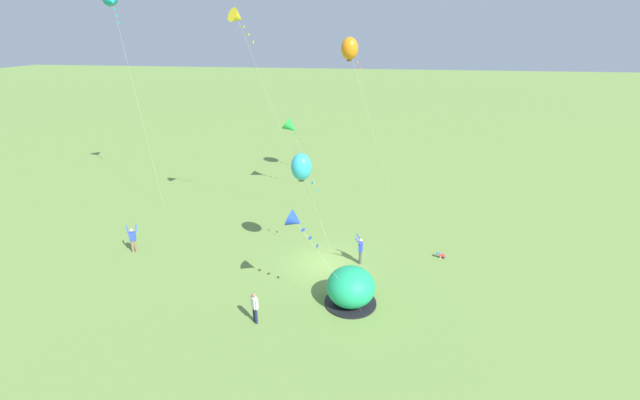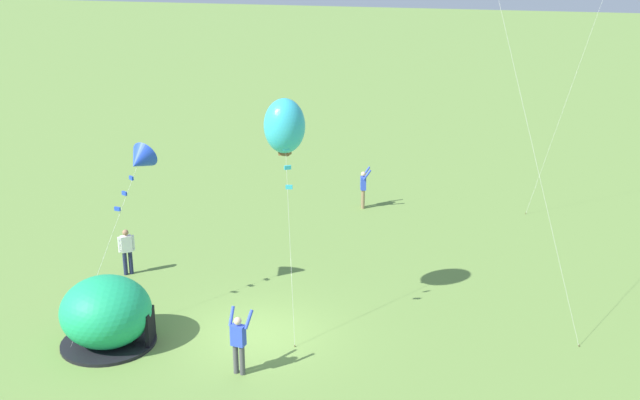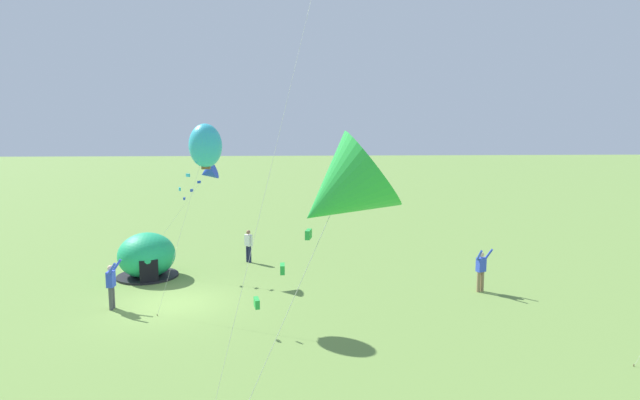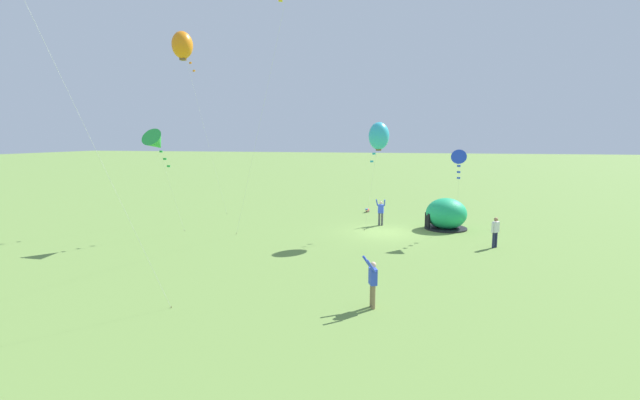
{
  "view_description": "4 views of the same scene",
  "coord_description": "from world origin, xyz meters",
  "px_view_note": "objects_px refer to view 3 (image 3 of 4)",
  "views": [
    {
      "loc": [
        -23.46,
        -3.43,
        13.73
      ],
      "look_at": [
        1.35,
        0.52,
        3.77
      ],
      "focal_mm": 24.0,
      "sensor_mm": 36.0,
      "label": 1
    },
    {
      "loc": [
        8.67,
        -18.57,
        11.0
      ],
      "look_at": [
        1.3,
        1.88,
        3.9
      ],
      "focal_mm": 42.0,
      "sensor_mm": 36.0,
      "label": 2
    },
    {
      "loc": [
        19.43,
        4.19,
        6.58
      ],
      "look_at": [
        0.28,
        5.8,
        4.12
      ],
      "focal_mm": 28.0,
      "sensor_mm": 36.0,
      "label": 3
    },
    {
      "loc": [
        -1.89,
        27.57,
        6.12
      ],
      "look_at": [
        3.8,
        2.16,
        2.32
      ],
      "focal_mm": 24.0,
      "sensor_mm": 36.0,
      "label": 4
    }
  ],
  "objects_px": {
    "popup_tent": "(147,256)",
    "person_flying_kite": "(481,269)",
    "kite_green": "(340,194)",
    "person_far_back": "(249,244)",
    "person_near_tent": "(111,284)",
    "kite_blue": "(208,172)",
    "kite_cyan": "(205,146)"
  },
  "relations": [
    {
      "from": "popup_tent",
      "to": "person_flying_kite",
      "type": "distance_m",
      "value": 15.12
    },
    {
      "from": "person_flying_kite",
      "to": "kite_green",
      "type": "distance_m",
      "value": 16.33
    },
    {
      "from": "popup_tent",
      "to": "person_far_back",
      "type": "height_order",
      "value": "popup_tent"
    },
    {
      "from": "popup_tent",
      "to": "person_near_tent",
      "type": "distance_m",
      "value": 4.4
    },
    {
      "from": "person_near_tent",
      "to": "kite_green",
      "type": "xyz_separation_m",
      "value": [
        12.63,
        7.18,
        4.84
      ]
    },
    {
      "from": "person_far_back",
      "to": "kite_blue",
      "type": "bearing_deg",
      "value": -41.22
    },
    {
      "from": "popup_tent",
      "to": "person_far_back",
      "type": "xyz_separation_m",
      "value": [
        -2.36,
        4.59,
        -0.03
      ]
    },
    {
      "from": "person_far_back",
      "to": "kite_cyan",
      "type": "bearing_deg",
      "value": -9.53
    },
    {
      "from": "kite_blue",
      "to": "kite_green",
      "type": "xyz_separation_m",
      "value": [
        17.42,
        4.11,
        0.96
      ]
    },
    {
      "from": "popup_tent",
      "to": "kite_green",
      "type": "height_order",
      "value": "kite_green"
    },
    {
      "from": "person_near_tent",
      "to": "person_flying_kite",
      "type": "bearing_deg",
      "value": 93.47
    },
    {
      "from": "person_flying_kite",
      "to": "kite_cyan",
      "type": "height_order",
      "value": "kite_cyan"
    },
    {
      "from": "kite_cyan",
      "to": "kite_blue",
      "type": "bearing_deg",
      "value": -172.76
    },
    {
      "from": "person_near_tent",
      "to": "kite_green",
      "type": "height_order",
      "value": "kite_green"
    },
    {
      "from": "person_far_back",
      "to": "person_near_tent",
      "type": "xyz_separation_m",
      "value": [
        6.76,
        -4.79,
        0.03
      ]
    },
    {
      "from": "person_near_tent",
      "to": "kite_cyan",
      "type": "bearing_deg",
      "value": 91.14
    },
    {
      "from": "kite_cyan",
      "to": "kite_green",
      "type": "distance_m",
      "value": 13.19
    },
    {
      "from": "person_flying_kite",
      "to": "person_near_tent",
      "type": "height_order",
      "value": "same"
    },
    {
      "from": "kite_cyan",
      "to": "popup_tent",
      "type": "bearing_deg",
      "value": -141.24
    },
    {
      "from": "person_far_back",
      "to": "kite_cyan",
      "type": "distance_m",
      "value": 8.57
    },
    {
      "from": "person_flying_kite",
      "to": "person_near_tent",
      "type": "relative_size",
      "value": 1.0
    },
    {
      "from": "popup_tent",
      "to": "person_flying_kite",
      "type": "bearing_deg",
      "value": 76.65
    },
    {
      "from": "person_flying_kite",
      "to": "kite_blue",
      "type": "xyz_separation_m",
      "value": [
        -3.89,
        -11.84,
        3.88
      ]
    },
    {
      "from": "person_far_back",
      "to": "kite_blue",
      "type": "height_order",
      "value": "kite_blue"
    },
    {
      "from": "person_near_tent",
      "to": "kite_blue",
      "type": "height_order",
      "value": "kite_blue"
    },
    {
      "from": "person_far_back",
      "to": "person_near_tent",
      "type": "relative_size",
      "value": 0.91
    },
    {
      "from": "kite_blue",
      "to": "kite_green",
      "type": "distance_m",
      "value": 17.93
    },
    {
      "from": "kite_blue",
      "to": "person_near_tent",
      "type": "bearing_deg",
      "value": -32.68
    },
    {
      "from": "popup_tent",
      "to": "person_near_tent",
      "type": "relative_size",
      "value": 1.49
    },
    {
      "from": "kite_blue",
      "to": "kite_green",
      "type": "bearing_deg",
      "value": 13.27
    },
    {
      "from": "kite_cyan",
      "to": "kite_green",
      "type": "relative_size",
      "value": 1.06
    },
    {
      "from": "person_flying_kite",
      "to": "person_far_back",
      "type": "relative_size",
      "value": 1.1
    }
  ]
}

